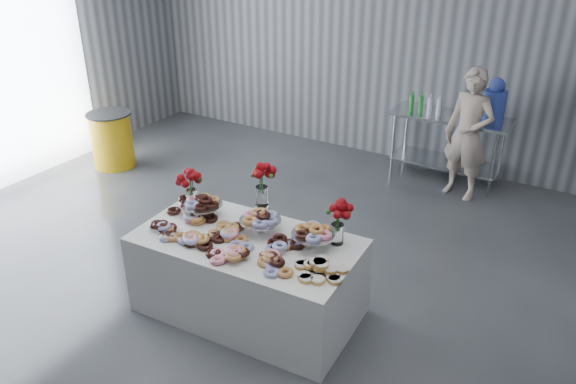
% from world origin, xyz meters
% --- Properties ---
extents(ground, '(9.00, 9.00, 0.00)m').
position_xyz_m(ground, '(0.00, 0.00, 0.00)').
color(ground, '#33363A').
rests_on(ground, ground).
extents(room_walls, '(8.04, 9.04, 4.02)m').
position_xyz_m(room_walls, '(-0.27, 0.07, 2.64)').
color(room_walls, gray).
rests_on(room_walls, ground).
extents(display_table, '(1.94, 1.09, 0.75)m').
position_xyz_m(display_table, '(0.27, 0.45, 0.38)').
color(display_table, silver).
rests_on(display_table, ground).
extents(prep_table, '(1.50, 0.60, 0.90)m').
position_xyz_m(prep_table, '(0.93, 4.10, 0.62)').
color(prep_table, silver).
rests_on(prep_table, ground).
extents(donut_mounds, '(1.84, 0.88, 0.09)m').
position_xyz_m(donut_mounds, '(0.27, 0.40, 0.80)').
color(donut_mounds, '#C29647').
rests_on(donut_mounds, display_table).
extents(cake_stand_left, '(0.36, 0.36, 0.17)m').
position_xyz_m(cake_stand_left, '(-0.28, 0.57, 0.89)').
color(cake_stand_left, silver).
rests_on(cake_stand_left, display_table).
extents(cake_stand_mid, '(0.36, 0.36, 0.17)m').
position_xyz_m(cake_stand_mid, '(0.32, 0.60, 0.89)').
color(cake_stand_mid, silver).
rests_on(cake_stand_mid, display_table).
extents(cake_stand_right, '(0.36, 0.36, 0.17)m').
position_xyz_m(cake_stand_right, '(0.81, 0.63, 0.89)').
color(cake_stand_right, silver).
rests_on(cake_stand_right, display_table).
extents(danish_pile, '(0.48, 0.48, 0.11)m').
position_xyz_m(danish_pile, '(1.03, 0.34, 0.81)').
color(danish_pile, silver).
rests_on(danish_pile, display_table).
extents(bouquet_left, '(0.26, 0.26, 0.42)m').
position_xyz_m(bouquet_left, '(-0.49, 0.66, 1.05)').
color(bouquet_left, white).
rests_on(bouquet_left, display_table).
extents(bouquet_right, '(0.26, 0.26, 0.42)m').
position_xyz_m(bouquet_right, '(0.96, 0.78, 1.05)').
color(bouquet_right, white).
rests_on(bouquet_right, display_table).
extents(bouquet_center, '(0.26, 0.26, 0.57)m').
position_xyz_m(bouquet_center, '(0.21, 0.80, 1.13)').
color(bouquet_center, silver).
rests_on(bouquet_center, display_table).
extents(water_jug, '(0.28, 0.28, 0.55)m').
position_xyz_m(water_jug, '(1.43, 4.10, 1.15)').
color(water_jug, blue).
rests_on(water_jug, prep_table).
extents(drink_bottles, '(0.54, 0.08, 0.27)m').
position_xyz_m(drink_bottles, '(0.61, 4.00, 1.04)').
color(drink_bottles, '#268C33').
rests_on(drink_bottles, prep_table).
extents(person, '(0.67, 0.52, 1.63)m').
position_xyz_m(person, '(1.26, 3.75, 0.81)').
color(person, '#CC8C93').
rests_on(person, ground).
extents(trash_barrel, '(0.61, 0.61, 0.78)m').
position_xyz_m(trash_barrel, '(-3.20, 2.17, 0.39)').
color(trash_barrel, yellow).
rests_on(trash_barrel, ground).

